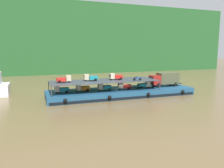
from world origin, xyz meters
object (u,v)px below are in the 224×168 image
mini_truck_upper_fore (116,77)px  motorcycle_upper_port (137,78)px  mini_truck_upper_mid (90,78)px  covered_lorry (165,79)px  mini_truck_lower_stern (61,89)px  mini_truck_lower_bow (144,85)px  mini_truck_lower_aft (82,88)px  mini_truck_lower_mid (104,87)px  cargo_barge (122,92)px  mini_truck_upper_stern (64,79)px  mini_truck_lower_fore (124,86)px

mini_truck_upper_fore → motorcycle_upper_port: 4.58m
mini_truck_upper_mid → mini_truck_upper_fore: (5.43, -0.17, 0.00)m
covered_lorry → mini_truck_lower_stern: size_ratio=2.83×
mini_truck_lower_bow → motorcycle_upper_port: 3.65m
mini_truck_lower_stern → mini_truck_lower_aft: same height
mini_truck_lower_bow → mini_truck_lower_mid: bearing=178.4°
motorcycle_upper_port → covered_lorry: bearing=15.2°
mini_truck_lower_stern → mini_truck_lower_bow: 17.84m
mini_truck_lower_stern → cargo_barge: bearing=-0.4°
mini_truck_lower_mid → mini_truck_upper_fore: size_ratio=0.99×
mini_truck_upper_stern → mini_truck_lower_bow: bearing=-1.0°
mini_truck_lower_mid → motorcycle_upper_port: motorcycle_upper_port is taller
mini_truck_lower_stern → motorcycle_upper_port: size_ratio=1.46×
mini_truck_lower_stern → mini_truck_lower_bow: bearing=-1.3°
mini_truck_lower_fore → covered_lorry: bearing=1.9°
covered_lorry → mini_truck_upper_fore: 11.96m
mini_truck_lower_fore → mini_truck_upper_fore: (-1.68, 0.67, 2.00)m
cargo_barge → covered_lorry: bearing=0.3°
cargo_barge → motorcycle_upper_port: (2.57, -2.14, 3.18)m
mini_truck_lower_bow → mini_truck_upper_fore: bearing=173.8°
cargo_barge → motorcycle_upper_port: bearing=-39.8°
mini_truck_upper_fore → mini_truck_lower_mid: bearing=-170.6°
motorcycle_upper_port → mini_truck_upper_mid: bearing=163.7°
mini_truck_upper_fore → motorcycle_upper_port: size_ratio=1.46×
motorcycle_upper_port → cargo_barge: bearing=140.2°
mini_truck_lower_aft → mini_truck_lower_bow: 13.62m
motorcycle_upper_port → mini_truck_lower_bow: bearing=34.7°
mini_truck_upper_stern → cargo_barge: bearing=0.1°
cargo_barge → mini_truck_lower_mid: mini_truck_lower_mid is taller
cargo_barge → motorcycle_upper_port: 4.61m
mini_truck_upper_mid → motorcycle_upper_port: bearing=-16.3°
mini_truck_upper_stern → mini_truck_upper_fore: (10.82, 0.41, 0.00)m
mini_truck_upper_stern → mini_truck_upper_fore: same height
cargo_barge → mini_truck_lower_fore: bearing=-33.1°
mini_truck_lower_stern → mini_truck_lower_bow: same height
mini_truck_lower_aft → mini_truck_lower_fore: 8.87m
cargo_barge → mini_truck_lower_bow: bearing=-3.5°
mini_truck_lower_bow → motorcycle_upper_port: motorcycle_upper_port is taller
mini_truck_lower_aft → mini_truck_lower_mid: 4.50m
mini_truck_lower_aft → mini_truck_lower_bow: (13.60, -0.81, 0.00)m
mini_truck_upper_mid → covered_lorry: bearing=-1.7°
cargo_barge → mini_truck_upper_mid: 7.53m
mini_truck_lower_fore → mini_truck_upper_stern: 12.67m
mini_truck_lower_stern → mini_truck_lower_aft: size_ratio=1.00×
mini_truck_lower_stern → mini_truck_upper_stern: mini_truck_upper_stern is taller
mini_truck_lower_stern → mini_truck_upper_mid: (5.96, 0.46, 2.00)m
mini_truck_upper_fore → mini_truck_lower_fore: bearing=-21.7°
mini_truck_lower_mid → mini_truck_lower_bow: size_ratio=0.99×
covered_lorry → mini_truck_upper_stern: mini_truck_upper_stern is taller
mini_truck_lower_bow → motorcycle_upper_port: bearing=-145.3°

